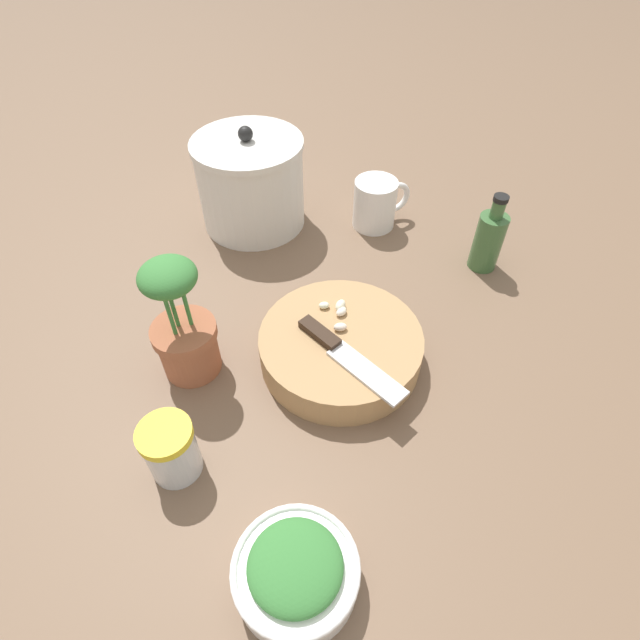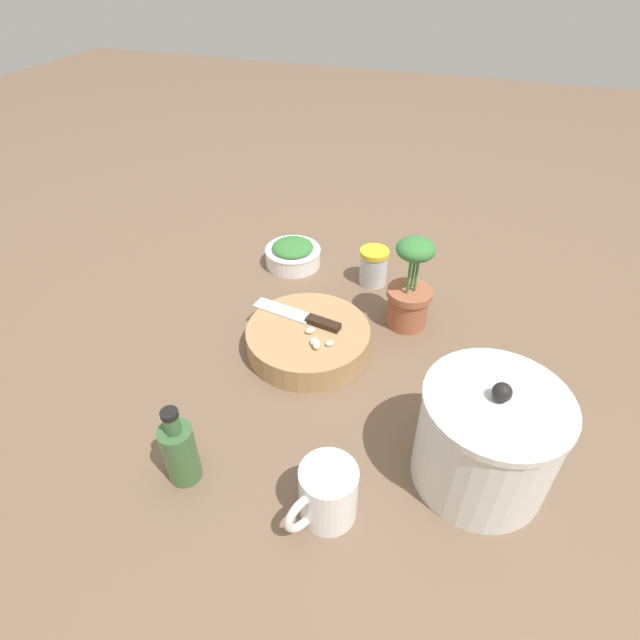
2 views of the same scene
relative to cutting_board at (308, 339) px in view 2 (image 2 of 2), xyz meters
name	(u,v)px [view 2 (image 2 of 2)]	position (x,y,z in m)	size (l,w,h in m)	color
ground_plane	(316,360)	(0.03, 0.03, -0.03)	(5.00, 5.00, 0.00)	brown
cutting_board	(308,339)	(0.00, 0.00, 0.00)	(0.25, 0.25, 0.05)	tan
chef_knife	(303,317)	(-0.03, -0.02, 0.03)	(0.06, 0.20, 0.01)	black
garlic_cloves	(316,340)	(0.03, 0.03, 0.03)	(0.06, 0.07, 0.01)	silver
herb_bowl	(293,254)	(-0.30, -0.15, 0.00)	(0.14, 0.14, 0.07)	white
spice_jar	(373,266)	(-0.28, 0.07, 0.02)	(0.07, 0.07, 0.09)	silver
coffee_mug	(327,494)	(0.34, 0.15, 0.02)	(0.12, 0.09, 0.10)	white
oil_bottle	(180,451)	(0.35, -0.08, 0.03)	(0.05, 0.05, 0.15)	#3D6638
stock_pot	(486,439)	(0.20, 0.36, 0.06)	(0.21, 0.21, 0.21)	silver
potted_herb	(410,291)	(-0.15, 0.17, 0.06)	(0.10, 0.10, 0.21)	#A35B3D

